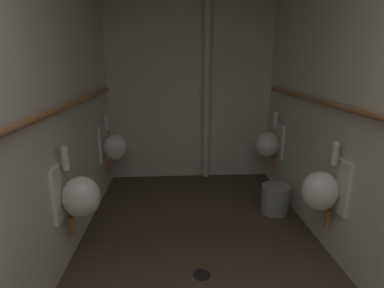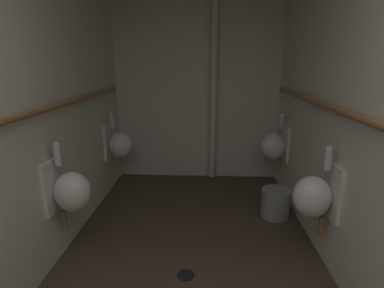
{
  "view_description": "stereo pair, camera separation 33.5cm",
  "coord_description": "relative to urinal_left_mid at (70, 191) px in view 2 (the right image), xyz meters",
  "views": [
    {
      "loc": [
        -0.22,
        -0.22,
        1.64
      ],
      "look_at": [
        -0.03,
        3.01,
        0.75
      ],
      "focal_mm": 28.03,
      "sensor_mm": 36.0,
      "label": 1
    },
    {
      "loc": [
        0.11,
        -0.22,
        1.64
      ],
      "look_at": [
        -0.03,
        3.01,
        0.75
      ],
      "focal_mm": 28.03,
      "sensor_mm": 36.0,
      "label": 2
    }
  ],
  "objects": [
    {
      "name": "floor",
      "position": [
        0.99,
        -0.01,
        -0.66
      ],
      "size": [
        2.39,
        4.08,
        0.08
      ],
      "primitive_type": "cube",
      "color": "#47382D",
      "rests_on": "ground"
    },
    {
      "name": "wall_left",
      "position": [
        -0.18,
        -0.01,
        0.67
      ],
      "size": [
        0.06,
        4.08,
        2.59
      ],
      "primitive_type": "cube",
      "color": "silver",
      "rests_on": "ground"
    },
    {
      "name": "wall_right",
      "position": [
        2.15,
        -0.01,
        0.67
      ],
      "size": [
        0.06,
        4.08,
        2.59
      ],
      "primitive_type": "cube",
      "color": "silver",
      "rests_on": "ground"
    },
    {
      "name": "wall_back",
      "position": [
        0.99,
        2.0,
        0.67
      ],
      "size": [
        2.39,
        0.06,
        2.59
      ],
      "primitive_type": "cube",
      "color": "silver",
      "rests_on": "ground"
    },
    {
      "name": "urinal_left_mid",
      "position": [
        0.0,
        0.0,
        0.0
      ],
      "size": [
        0.32,
        0.3,
        0.76
      ],
      "color": "silver"
    },
    {
      "name": "urinal_left_far",
      "position": [
        0.0,
        1.43,
        0.0
      ],
      "size": [
        0.32,
        0.3,
        0.76
      ],
      "color": "silver"
    },
    {
      "name": "urinal_right_mid",
      "position": [
        1.97,
        -0.0,
        0.0
      ],
      "size": [
        0.32,
        0.3,
        0.76
      ],
      "color": "silver"
    },
    {
      "name": "urinal_right_far",
      "position": [
        1.97,
        1.44,
        0.0
      ],
      "size": [
        0.32,
        0.3,
        0.76
      ],
      "color": "silver"
    },
    {
      "name": "supply_pipe_left",
      "position": [
        -0.09,
        -0.02,
        0.68
      ],
      "size": [
        0.06,
        3.37,
        0.06
      ],
      "color": "#936038"
    },
    {
      "name": "supply_pipe_right",
      "position": [
        2.06,
        -0.03,
        0.68
      ],
      "size": [
        0.06,
        3.4,
        0.06
      ],
      "color": "#936038"
    },
    {
      "name": "standpipe_back_wall",
      "position": [
        1.21,
        1.89,
        0.67
      ],
      "size": [
        0.09,
        0.09,
        2.54
      ],
      "primitive_type": "cylinder",
      "color": "silver",
      "rests_on": "ground"
    },
    {
      "name": "floor_drain",
      "position": [
        0.96,
        -0.2,
        -0.62
      ],
      "size": [
        0.14,
        0.14,
        0.01
      ],
      "primitive_type": "cylinder",
      "color": "black",
      "rests_on": "ground"
    },
    {
      "name": "waste_bin",
      "position": [
        1.88,
        0.79,
        -0.47
      ],
      "size": [
        0.3,
        0.3,
        0.31
      ],
      "primitive_type": "cylinder",
      "color": "gray",
      "rests_on": "ground"
    }
  ]
}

